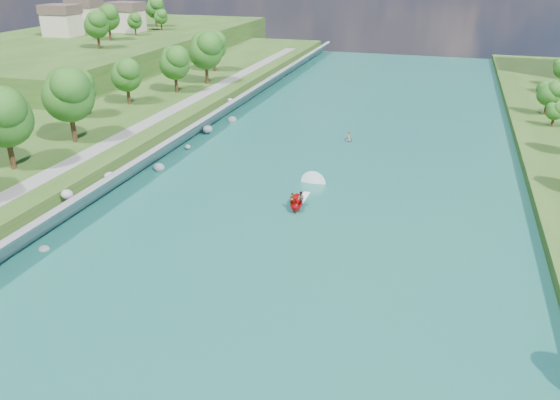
% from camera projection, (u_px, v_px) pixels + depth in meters
% --- Properties ---
extents(ground, '(260.00, 260.00, 0.00)m').
position_uv_depth(ground, '(269.00, 265.00, 56.44)').
color(ground, '#2D5119').
rests_on(ground, ground).
extents(river_water, '(55.00, 240.00, 0.10)m').
position_uv_depth(river_water, '(315.00, 192.00, 73.88)').
color(river_water, '#175A50').
rests_on(river_water, ground).
extents(berm_west, '(45.00, 240.00, 3.50)m').
position_uv_depth(berm_west, '(10.00, 146.00, 86.69)').
color(berm_west, '#2D5119').
rests_on(berm_west, ground).
extents(ridge_west, '(60.00, 120.00, 9.00)m').
position_uv_depth(ridge_west, '(103.00, 50.00, 159.83)').
color(ridge_west, '#2D5119').
rests_on(ridge_west, ground).
extents(riprap_bank, '(5.21, 236.00, 4.66)m').
position_uv_depth(riprap_bank, '(142.00, 163.00, 79.44)').
color(riprap_bank, slate).
rests_on(riprap_bank, ground).
extents(riverside_path, '(3.00, 200.00, 0.10)m').
position_uv_depth(riverside_path, '(104.00, 146.00, 81.24)').
color(riverside_path, gray).
rests_on(riverside_path, berm_west).
extents(ridge_houses, '(29.50, 29.50, 8.40)m').
position_uv_depth(ridge_houses, '(91.00, 16.00, 162.28)').
color(ridge_houses, beige).
rests_on(ridge_houses, ridge_west).
extents(trees_west, '(17.85, 147.94, 13.41)m').
position_uv_depth(trees_west, '(7.00, 119.00, 72.26)').
color(trees_west, '#1D4D14').
rests_on(trees_west, berm_west).
extents(trees_ridge, '(15.76, 51.57, 10.77)m').
position_uv_depth(trees_ridge, '(127.00, 18.00, 150.28)').
color(trees_ridge, '#1D4D14').
rests_on(trees_ridge, ridge_west).
extents(motorboat, '(3.60, 18.88, 2.23)m').
position_uv_depth(motorboat, '(300.00, 199.00, 70.17)').
color(motorboat, red).
rests_on(motorboat, river_water).
extents(raft, '(2.17, 2.84, 1.51)m').
position_uv_depth(raft, '(348.00, 138.00, 94.74)').
color(raft, gray).
rests_on(raft, river_water).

